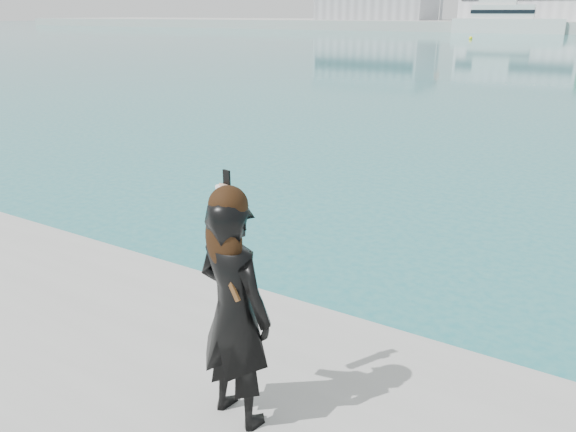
% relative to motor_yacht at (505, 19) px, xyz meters
% --- Properties ---
extents(motor_yacht, '(19.88, 7.55, 9.05)m').
position_rel_motor_yacht_xyz_m(motor_yacht, '(0.00, 0.00, 0.00)').
color(motor_yacht, silver).
rests_on(motor_yacht, ground).
extents(buoy_far, '(0.50, 0.50, 0.50)m').
position_rel_motor_yacht_xyz_m(buoy_far, '(1.44, -28.53, -2.54)').
color(buoy_far, '#FFF20D').
rests_on(buoy_far, ground).
extents(woman, '(0.67, 0.50, 1.79)m').
position_rel_motor_yacht_xyz_m(woman, '(21.48, -111.46, -0.84)').
color(woman, black).
rests_on(woman, near_quay).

